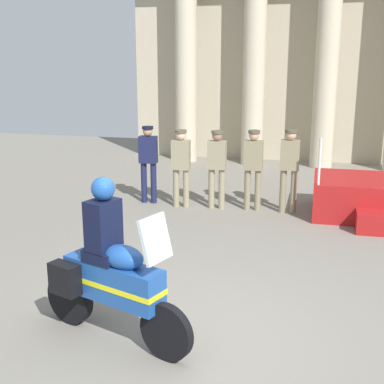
# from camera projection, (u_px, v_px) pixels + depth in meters

# --- Properties ---
(ground_plane) EXTENTS (28.00, 28.00, 0.00)m
(ground_plane) POSITION_uv_depth(u_px,v_px,m) (187.00, 335.00, 6.08)
(ground_plane) COLOR gray
(colonnade_backdrop) EXTENTS (9.67, 1.48, 6.56)m
(colonnade_backdrop) POSITION_uv_depth(u_px,v_px,m) (292.00, 40.00, 15.05)
(colonnade_backdrop) COLOR #B6AB91
(colonnade_backdrop) RESTS_ON ground_plane
(officer_in_row_0) EXTENTS (0.39, 0.24, 1.69)m
(officer_in_row_0) POSITION_uv_depth(u_px,v_px,m) (148.00, 158.00, 11.32)
(officer_in_row_0) COLOR #191E42
(officer_in_row_0) RESTS_ON ground_plane
(officer_in_row_1) EXTENTS (0.39, 0.24, 1.65)m
(officer_in_row_1) POSITION_uv_depth(u_px,v_px,m) (181.00, 162.00, 11.01)
(officer_in_row_1) COLOR gray
(officer_in_row_1) RESTS_ON ground_plane
(officer_in_row_2) EXTENTS (0.39, 0.24, 1.66)m
(officer_in_row_2) POSITION_uv_depth(u_px,v_px,m) (217.00, 163.00, 10.89)
(officer_in_row_2) COLOR gray
(officer_in_row_2) RESTS_ON ground_plane
(officer_in_row_3) EXTENTS (0.39, 0.24, 1.68)m
(officer_in_row_3) POSITION_uv_depth(u_px,v_px,m) (253.00, 164.00, 10.77)
(officer_in_row_3) COLOR #847A5B
(officer_in_row_3) RESTS_ON ground_plane
(officer_in_row_4) EXTENTS (0.39, 0.24, 1.72)m
(officer_in_row_4) POSITION_uv_depth(u_px,v_px,m) (289.00, 164.00, 10.56)
(officer_in_row_4) COLOR #847A5B
(officer_in_row_4) RESTS_ON ground_plane
(motorcycle_with_rider) EXTENTS (2.00, 0.99, 1.90)m
(motorcycle_with_rider) POSITION_uv_depth(u_px,v_px,m) (109.00, 273.00, 5.84)
(motorcycle_with_rider) COLOR black
(motorcycle_with_rider) RESTS_ON ground_plane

